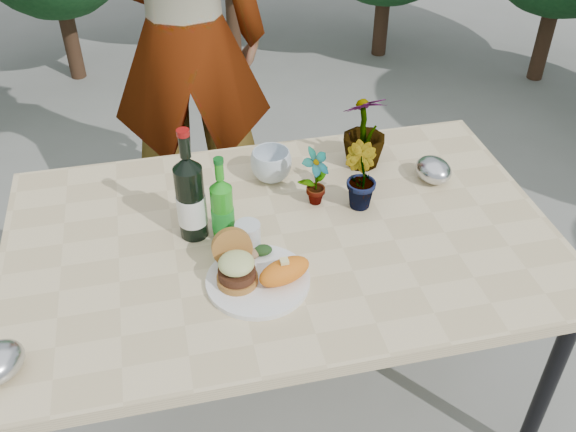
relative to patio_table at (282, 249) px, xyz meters
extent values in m
plane|color=slate|center=(0.00, 0.00, -0.69)|extent=(80.00, 80.00, 0.00)
cube|color=beige|center=(0.00, 0.00, 0.04)|extent=(1.60, 1.00, 0.04)
cylinder|color=black|center=(0.72, -0.42, -0.34)|extent=(0.05, 0.05, 0.71)
cylinder|color=black|center=(-0.72, 0.42, -0.34)|extent=(0.05, 0.05, 0.71)
cylinder|color=black|center=(0.72, 0.42, -0.34)|extent=(0.05, 0.05, 0.71)
cylinder|color=#382316|center=(-0.80, 2.80, -0.48)|extent=(0.10, 0.10, 0.42)
cylinder|color=#382316|center=(0.30, 3.00, -0.44)|extent=(0.10, 0.10, 0.50)
cylinder|color=#382316|center=(1.30, 2.70, -0.50)|extent=(0.10, 0.10, 0.38)
cylinder|color=#382316|center=(2.20, 2.10, -0.47)|extent=(0.10, 0.10, 0.44)
cylinder|color=white|center=(-0.11, -0.18, 0.06)|extent=(0.28, 0.28, 0.01)
cylinder|color=#B7722D|center=(-0.16, -0.18, 0.08)|extent=(0.11, 0.11, 0.02)
cylinder|color=#472314|center=(-0.16, -0.18, 0.10)|extent=(0.10, 0.10, 0.02)
ellipsoid|color=beige|center=(-0.16, -0.18, 0.14)|extent=(0.10, 0.10, 0.04)
cylinder|color=#B7722D|center=(-0.16, -0.11, 0.13)|extent=(0.11, 0.06, 0.11)
ellipsoid|color=orange|center=(-0.04, -0.20, 0.10)|extent=(0.17, 0.12, 0.06)
ellipsoid|color=olive|center=(-0.11, -0.09, 0.08)|extent=(0.04, 0.04, 0.02)
ellipsoid|color=#193814|center=(-0.08, -0.09, 0.09)|extent=(0.06, 0.04, 0.03)
cylinder|color=black|center=(-0.25, 0.06, 0.17)|extent=(0.08, 0.08, 0.23)
cylinder|color=white|center=(-0.25, 0.06, 0.15)|extent=(0.08, 0.08, 0.09)
cone|color=black|center=(-0.25, 0.06, 0.31)|extent=(0.08, 0.08, 0.04)
cylinder|color=black|center=(-0.25, 0.06, 0.36)|extent=(0.03, 0.03, 0.07)
cylinder|color=maroon|center=(-0.25, 0.06, 0.40)|extent=(0.04, 0.04, 0.02)
cylinder|color=#21941A|center=(-0.17, 0.02, 0.15)|extent=(0.06, 0.06, 0.18)
cylinder|color=#198C26|center=(-0.17, 0.02, 0.13)|extent=(0.07, 0.07, 0.07)
cone|color=#21941A|center=(-0.17, 0.02, 0.25)|extent=(0.06, 0.06, 0.03)
cylinder|color=#21941A|center=(-0.17, 0.02, 0.29)|extent=(0.02, 0.02, 0.05)
cylinder|color=#0C5919|center=(-0.17, 0.02, 0.32)|extent=(0.03, 0.03, 0.01)
cylinder|color=silver|center=(-0.11, -0.05, 0.10)|extent=(0.07, 0.07, 0.09)
imported|color=#225C1F|center=(0.13, 0.13, 0.15)|extent=(0.12, 0.11, 0.19)
imported|color=#295D20|center=(0.26, 0.09, 0.16)|extent=(0.13, 0.14, 0.21)
imported|color=#245F20|center=(0.34, 0.30, 0.19)|extent=(0.16, 0.16, 0.26)
imported|color=silver|center=(0.03, 0.28, 0.11)|extent=(0.14, 0.14, 0.10)
ellipsoid|color=#B8BABF|center=(0.54, 0.16, 0.10)|extent=(0.13, 0.15, 0.08)
imported|color=#9F6C4F|center=(-0.16, 1.05, 0.23)|extent=(0.71, 0.51, 1.85)
camera|label=1|loc=(-0.30, -1.41, 1.27)|focal=40.00mm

